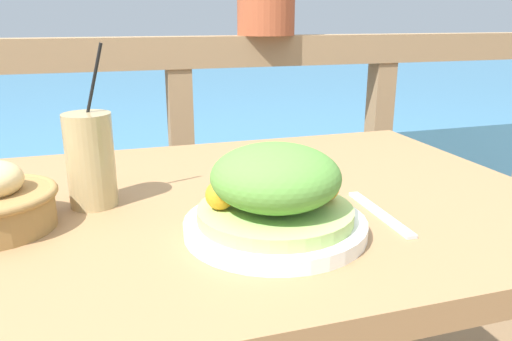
% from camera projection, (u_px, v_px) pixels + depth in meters
% --- Properties ---
extents(patio_table, '(0.99, 0.74, 0.73)m').
position_uv_depth(patio_table, '(250.00, 257.00, 0.86)').
color(patio_table, '#997047').
rests_on(patio_table, ground_plane).
extents(railing_fence, '(2.80, 0.08, 0.96)m').
position_uv_depth(railing_fence, '(181.00, 136.00, 1.52)').
color(railing_fence, '#937551').
rests_on(railing_fence, ground_plane).
extents(sea_backdrop, '(12.00, 4.00, 0.50)m').
position_uv_depth(sea_backdrop, '(133.00, 118.00, 3.93)').
color(sea_backdrop, teal).
rests_on(sea_backdrop, ground_plane).
extents(salad_plate, '(0.25, 0.25, 0.12)m').
position_uv_depth(salad_plate, '(275.00, 196.00, 0.67)').
color(salad_plate, white).
rests_on(salad_plate, patio_table).
extents(drink_glass, '(0.07, 0.07, 0.25)m').
position_uv_depth(drink_glass, '(90.00, 160.00, 0.77)').
color(drink_glass, tan).
rests_on(drink_glass, patio_table).
extents(fork, '(0.02, 0.18, 0.00)m').
position_uv_depth(fork, '(379.00, 213.00, 0.75)').
color(fork, silver).
rests_on(fork, patio_table).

